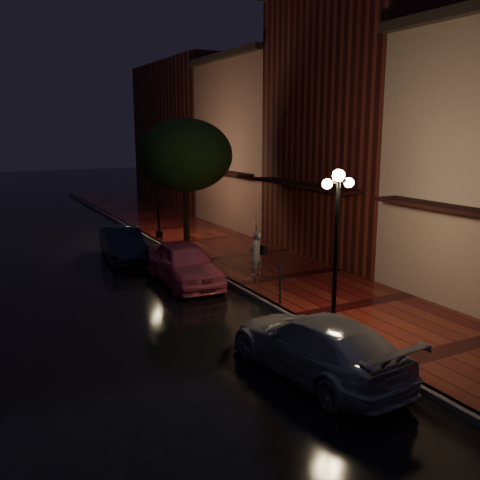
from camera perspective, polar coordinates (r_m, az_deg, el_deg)
ground at (r=18.81m, az=-0.38°, el=-5.14°), size 120.00×120.00×0.00m
sidewalk at (r=19.89m, az=5.39°, el=-4.02°), size 4.50×60.00×0.15m
curb at (r=18.79m, az=-0.38°, el=-4.92°), size 0.25×60.00×0.15m
storefront_mid at (r=23.60m, az=12.80°, el=11.56°), size 5.00×8.00×11.00m
storefront_far at (r=30.16m, az=2.65°, el=9.92°), size 5.00×8.00×9.00m
storefront_extra at (r=39.09m, az=-4.96°, el=11.05°), size 5.00×12.00×10.00m
streetlamp_near at (r=14.27m, az=10.22°, el=-0.03°), size 0.96×0.36×4.31m
streetlamp_far at (r=26.57m, az=-8.77°, el=5.44°), size 0.96×0.36×4.31m
street_tree at (r=23.73m, az=-5.86°, el=8.75°), size 4.16×4.16×5.80m
pink_car at (r=19.22m, az=-5.91°, el=-2.48°), size 2.05×4.56×1.52m
navy_car at (r=23.21m, az=-12.42°, el=-0.39°), size 1.90×4.31×1.38m
silver_car at (r=12.38m, az=8.17°, el=-11.04°), size 2.41×4.99×1.40m
woman_with_umbrella at (r=19.47m, az=1.74°, el=0.60°), size 0.97×0.99×2.34m
parking_meter at (r=16.44m, az=4.33°, el=-4.34°), size 0.14×0.12×1.27m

